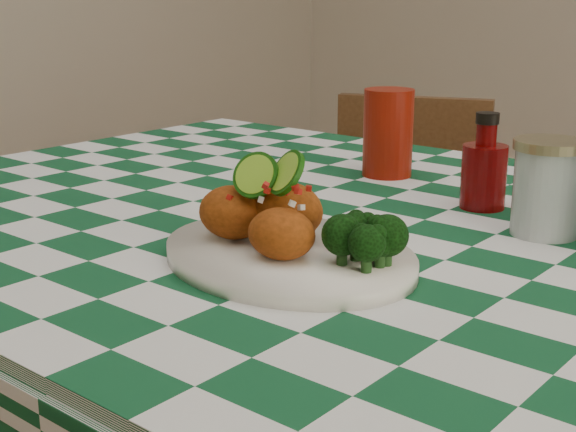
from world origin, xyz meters
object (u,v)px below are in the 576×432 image
Objects in this scene: ketchup_bottle at (485,161)px; red_tumbler at (388,133)px; fried_chicken_pile at (278,202)px; wooden_chair_left at (395,280)px; plate at (288,256)px; mason_jar at (547,188)px.

red_tumbler is at bearing 157.94° from ketchup_bottle.
ketchup_bottle is (0.07, 0.36, -0.00)m from fried_chicken_pile.
ketchup_bottle reaches higher than wooden_chair_left.
plate is 1.97× the size of fried_chicken_pile.
mason_jar is at bearing -24.96° from red_tumbler.
plate is at bearing -70.43° from red_tumbler.
fried_chicken_pile is 1.19× the size of ketchup_bottle.
ketchup_bottle is at bearing 78.77° from fried_chicken_pile.
wooden_chair_left is at bearing 134.13° from mason_jar.
mason_jar is (0.12, -0.07, -0.01)m from ketchup_bottle.
red_tumbler is at bearing 155.04° from mason_jar.
ketchup_bottle is 0.16× the size of wooden_chair_left.
wooden_chair_left is at bearing 114.75° from plate.
fried_chicken_pile reaches higher than wooden_chair_left.
ketchup_bottle reaches higher than plate.
mason_jar reaches higher than plate.
red_tumbler is 0.23m from ketchup_bottle.
fried_chicken_pile is at bearing -87.16° from wooden_chair_left.
plate is 0.38× the size of wooden_chair_left.
wooden_chair_left is (-0.25, 0.45, -0.44)m from red_tumbler.
plate is 2.34× the size of ketchup_bottle.
wooden_chair_left is (-0.41, 0.89, -0.38)m from plate.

